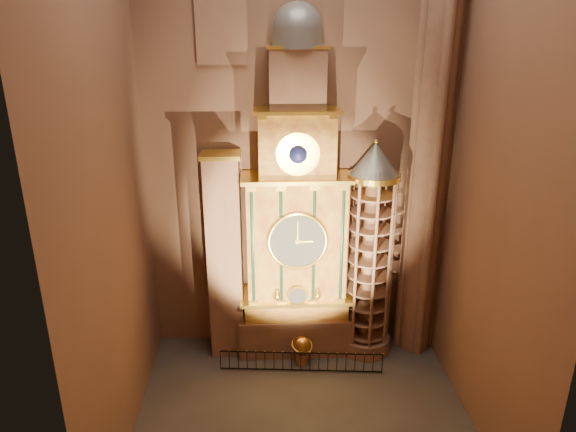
{
  "coord_description": "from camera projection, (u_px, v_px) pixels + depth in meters",
  "views": [
    {
      "loc": [
        -1.48,
        -17.48,
        15.29
      ],
      "look_at": [
        -0.48,
        3.0,
        7.88
      ],
      "focal_mm": 32.0,
      "sensor_mm": 36.0,
      "label": 1
    }
  ],
  "objects": [
    {
      "name": "wall_right",
      "position": [
        502.0,
        159.0,
        18.26
      ],
      "size": [
        0.0,
        22.0,
        22.0
      ],
      "primitive_type": "plane",
      "rotation": [
        1.57,
        0.0,
        -1.57
      ],
      "color": "#8A624A",
      "rests_on": "floor"
    },
    {
      "name": "portrait_tower",
      "position": [
        225.0,
        257.0,
        24.46
      ],
      "size": [
        1.8,
        1.6,
        10.2
      ],
      "color": "#8C634C",
      "rests_on": "floor"
    },
    {
      "name": "wall_back",
      "position": [
        295.0,
        130.0,
        23.58
      ],
      "size": [
        22.0,
        0.0,
        22.0
      ],
      "primitive_type": "plane",
      "rotation": [
        1.57,
        0.0,
        0.0
      ],
      "color": "#8A624A",
      "rests_on": "floor"
    },
    {
      "name": "wall_left",
      "position": [
        103.0,
        164.0,
        17.62
      ],
      "size": [
        0.0,
        22.0,
        22.0
      ],
      "primitive_type": "plane",
      "rotation": [
        1.57,
        0.0,
        1.57
      ],
      "color": "#8A624A",
      "rests_on": "floor"
    },
    {
      "name": "stained_glass_window",
      "position": [
        220.0,
        0.0,
        21.49
      ],
      "size": [
        2.2,
        0.14,
        5.2
      ],
      "color": "navy",
      "rests_on": "wall_back"
    },
    {
      "name": "celestial_globe",
      "position": [
        302.0,
        348.0,
        24.74
      ],
      "size": [
        1.31,
        1.27,
        1.49
      ],
      "color": "#8C634C",
      "rests_on": "floor"
    },
    {
      "name": "floor",
      "position": [
        303.0,
        415.0,
        21.68
      ],
      "size": [
        14.0,
        14.0,
        0.0
      ],
      "primitive_type": "plane",
      "color": "#383330",
      "rests_on": "ground"
    },
    {
      "name": "gothic_pier",
      "position": [
        433.0,
        133.0,
        22.92
      ],
      "size": [
        2.04,
        2.04,
        22.0
      ],
      "color": "#8C634C",
      "rests_on": "floor"
    },
    {
      "name": "iron_railing",
      "position": [
        301.0,
        362.0,
        24.26
      ],
      "size": [
        7.64,
        0.7,
        1.02
      ],
      "color": "black",
      "rests_on": "floor"
    },
    {
      "name": "astronomical_clock",
      "position": [
        296.0,
        226.0,
        24.08
      ],
      "size": [
        5.6,
        2.41,
        16.7
      ],
      "color": "#8C634C",
      "rests_on": "floor"
    },
    {
      "name": "stair_turret",
      "position": [
        370.0,
        254.0,
        24.47
      ],
      "size": [
        2.5,
        2.5,
        10.8
      ],
      "color": "#8C634C",
      "rests_on": "floor"
    }
  ]
}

